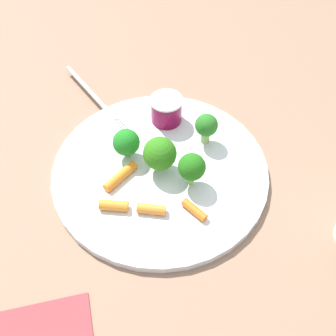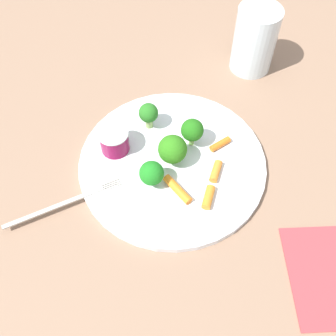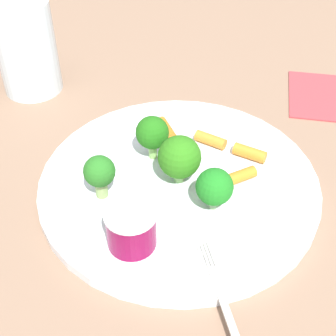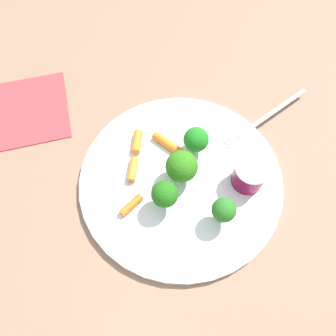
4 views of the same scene
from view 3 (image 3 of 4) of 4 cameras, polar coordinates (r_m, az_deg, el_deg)
The scene contains 13 objects.
ground_plane at distance 0.55m, azimuth 1.26°, elevation -2.33°, with size 2.40×2.40×0.00m, color #8B6B54.
plate at distance 0.54m, azimuth 1.27°, elevation -1.88°, with size 0.31×0.31×0.01m, color white.
sauce_cup at distance 0.46m, azimuth -4.28°, elevation -6.92°, with size 0.05×0.05×0.04m.
broccoli_floret_0 at distance 0.55m, azimuth -1.83°, elevation 4.05°, with size 0.04×0.04×0.05m.
broccoli_floret_1 at distance 0.50m, azimuth -7.91°, elevation -0.55°, with size 0.03×0.03×0.05m.
broccoli_floret_2 at distance 0.49m, azimuth 5.39°, elevation -2.20°, with size 0.04×0.04×0.05m.
broccoli_floret_3 at distance 0.52m, azimuth 1.36°, elevation 1.23°, with size 0.05×0.05×0.06m.
carrot_stick_0 at distance 0.58m, azimuth 4.94°, elevation 3.27°, with size 0.01×0.01×0.04m, color orange.
carrot_stick_1 at distance 0.53m, azimuth 7.43°, elevation -1.26°, with size 0.01×0.01×0.06m, color orange.
carrot_stick_2 at distance 0.60m, azimuth -0.13°, elevation 4.56°, with size 0.01×0.01×0.04m, color orange.
carrot_stick_3 at distance 0.57m, azimuth 9.42°, elevation 1.74°, with size 0.01×0.01×0.04m, color orange.
fork at distance 0.43m, azimuth 7.41°, elevation -17.73°, with size 0.11×0.16×0.00m.
drinking_glass at distance 0.70m, azimuth -16.08°, elevation 13.24°, with size 0.08×0.08×0.13m, color silver.
Camera 3 is at (0.13, -0.37, 0.38)m, focal length 52.76 mm.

